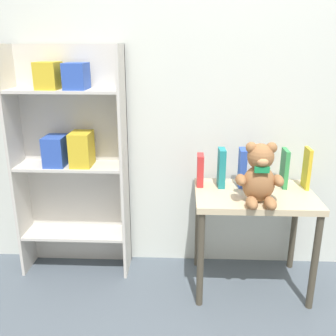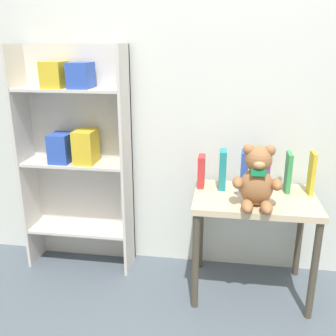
{
  "view_description": "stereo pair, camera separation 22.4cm",
  "coord_description": "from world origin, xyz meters",
  "px_view_note": "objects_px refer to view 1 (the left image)",
  "views": [
    {
      "loc": [
        -0.18,
        -1.13,
        1.45
      ],
      "look_at": [
        -0.28,
        1.0,
        0.76
      ],
      "focal_mm": 40.0,
      "sensor_mm": 36.0,
      "label": 1
    },
    {
      "loc": [
        0.04,
        -1.11,
        1.45
      ],
      "look_at": [
        -0.28,
        1.0,
        0.76
      ],
      "focal_mm": 40.0,
      "sensor_mm": 36.0,
      "label": 2
    }
  ],
  "objects_px": {
    "teddy_bear": "(260,176)",
    "bookshelf_side": "(71,152)",
    "book_standing_teal": "(221,168)",
    "display_table": "(254,207)",
    "book_standing_red": "(200,170)",
    "book_standing_purple": "(263,169)",
    "book_standing_green": "(284,168)",
    "book_standing_yellow": "(307,168)",
    "book_standing_blue": "(242,168)"
  },
  "relations": [
    {
      "from": "book_standing_blue",
      "to": "book_standing_green",
      "type": "relative_size",
      "value": 1.0
    },
    {
      "from": "display_table",
      "to": "book_standing_red",
      "type": "xyz_separation_m",
      "value": [
        -0.32,
        0.12,
        0.19
      ]
    },
    {
      "from": "book_standing_teal",
      "to": "bookshelf_side",
      "type": "bearing_deg",
      "value": 174.0
    },
    {
      "from": "book_standing_blue",
      "to": "book_standing_green",
      "type": "distance_m",
      "value": 0.26
    },
    {
      "from": "book_standing_purple",
      "to": "book_standing_yellow",
      "type": "height_order",
      "value": "book_standing_yellow"
    },
    {
      "from": "book_standing_red",
      "to": "book_standing_blue",
      "type": "bearing_deg",
      "value": 0.03
    },
    {
      "from": "book_standing_green",
      "to": "display_table",
      "type": "bearing_deg",
      "value": -146.85
    },
    {
      "from": "book_standing_red",
      "to": "book_standing_green",
      "type": "bearing_deg",
      "value": 0.56
    },
    {
      "from": "bookshelf_side",
      "to": "book_standing_purple",
      "type": "bearing_deg",
      "value": -2.62
    },
    {
      "from": "book_standing_teal",
      "to": "book_standing_yellow",
      "type": "height_order",
      "value": "book_standing_yellow"
    },
    {
      "from": "bookshelf_side",
      "to": "book_standing_teal",
      "type": "distance_m",
      "value": 0.95
    },
    {
      "from": "book_standing_red",
      "to": "teddy_bear",
      "type": "bearing_deg",
      "value": -38.91
    },
    {
      "from": "display_table",
      "to": "book_standing_teal",
      "type": "distance_m",
      "value": 0.3
    },
    {
      "from": "bookshelf_side",
      "to": "book_standing_green",
      "type": "bearing_deg",
      "value": -2.56
    },
    {
      "from": "bookshelf_side",
      "to": "teddy_bear",
      "type": "bearing_deg",
      "value": -15.65
    },
    {
      "from": "book_standing_red",
      "to": "book_standing_purple",
      "type": "relative_size",
      "value": 0.93
    },
    {
      "from": "book_standing_teal",
      "to": "book_standing_yellow",
      "type": "distance_m",
      "value": 0.51
    },
    {
      "from": "display_table",
      "to": "book_standing_purple",
      "type": "relative_size",
      "value": 3.33
    },
    {
      "from": "teddy_bear",
      "to": "book_standing_blue",
      "type": "relative_size",
      "value": 1.44
    },
    {
      "from": "teddy_bear",
      "to": "book_standing_teal",
      "type": "bearing_deg",
      "value": 127.24
    },
    {
      "from": "book_standing_yellow",
      "to": "book_standing_blue",
      "type": "bearing_deg",
      "value": 178.14
    },
    {
      "from": "book_standing_purple",
      "to": "book_standing_green",
      "type": "height_order",
      "value": "book_standing_green"
    },
    {
      "from": "teddy_bear",
      "to": "book_standing_purple",
      "type": "relative_size",
      "value": 1.61
    },
    {
      "from": "teddy_bear",
      "to": "bookshelf_side",
      "type": "bearing_deg",
      "value": 164.35
    },
    {
      "from": "book_standing_red",
      "to": "book_standing_yellow",
      "type": "height_order",
      "value": "book_standing_yellow"
    },
    {
      "from": "book_standing_teal",
      "to": "book_standing_blue",
      "type": "bearing_deg",
      "value": 4.05
    },
    {
      "from": "teddy_bear",
      "to": "book_standing_blue",
      "type": "bearing_deg",
      "value": 102.29
    },
    {
      "from": "display_table",
      "to": "teddy_bear",
      "type": "height_order",
      "value": "teddy_bear"
    },
    {
      "from": "display_table",
      "to": "book_standing_blue",
      "type": "relative_size",
      "value": 2.98
    },
    {
      "from": "book_standing_blue",
      "to": "book_standing_yellow",
      "type": "height_order",
      "value": "book_standing_yellow"
    },
    {
      "from": "teddy_bear",
      "to": "book_standing_green",
      "type": "bearing_deg",
      "value": 51.92
    },
    {
      "from": "display_table",
      "to": "book_standing_blue",
      "type": "distance_m",
      "value": 0.25
    },
    {
      "from": "bookshelf_side",
      "to": "book_standing_blue",
      "type": "relative_size",
      "value": 6.24
    },
    {
      "from": "display_table",
      "to": "book_standing_red",
      "type": "relative_size",
      "value": 3.57
    },
    {
      "from": "book_standing_yellow",
      "to": "bookshelf_side",
      "type": "bearing_deg",
      "value": 177.45
    },
    {
      "from": "teddy_bear",
      "to": "book_standing_blue",
      "type": "height_order",
      "value": "teddy_bear"
    },
    {
      "from": "book_standing_teal",
      "to": "display_table",
      "type": "bearing_deg",
      "value": -29.93
    },
    {
      "from": "display_table",
      "to": "teddy_bear",
      "type": "distance_m",
      "value": 0.28
    },
    {
      "from": "display_table",
      "to": "book_standing_yellow",
      "type": "distance_m",
      "value": 0.4
    },
    {
      "from": "book_standing_purple",
      "to": "teddy_bear",
      "type": "bearing_deg",
      "value": -103.46
    },
    {
      "from": "bookshelf_side",
      "to": "book_standing_blue",
      "type": "bearing_deg",
      "value": -3.33
    },
    {
      "from": "book_standing_green",
      "to": "book_standing_yellow",
      "type": "relative_size",
      "value": 0.94
    },
    {
      "from": "book_standing_yellow",
      "to": "book_standing_purple",
      "type": "bearing_deg",
      "value": 175.31
    },
    {
      "from": "display_table",
      "to": "teddy_bear",
      "type": "relative_size",
      "value": 2.06
    },
    {
      "from": "book_standing_teal",
      "to": "book_standing_yellow",
      "type": "xyz_separation_m",
      "value": [
        0.51,
        -0.0,
        0.01
      ]
    },
    {
      "from": "bookshelf_side",
      "to": "teddy_bear",
      "type": "height_order",
      "value": "bookshelf_side"
    },
    {
      "from": "book_standing_teal",
      "to": "book_standing_blue",
      "type": "relative_size",
      "value": 1.01
    },
    {
      "from": "bookshelf_side",
      "to": "book_standing_teal",
      "type": "height_order",
      "value": "bookshelf_side"
    },
    {
      "from": "book_standing_red",
      "to": "display_table",
      "type": "bearing_deg",
      "value": -19.85
    },
    {
      "from": "teddy_bear",
      "to": "book_standing_teal",
      "type": "height_order",
      "value": "teddy_bear"
    }
  ]
}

